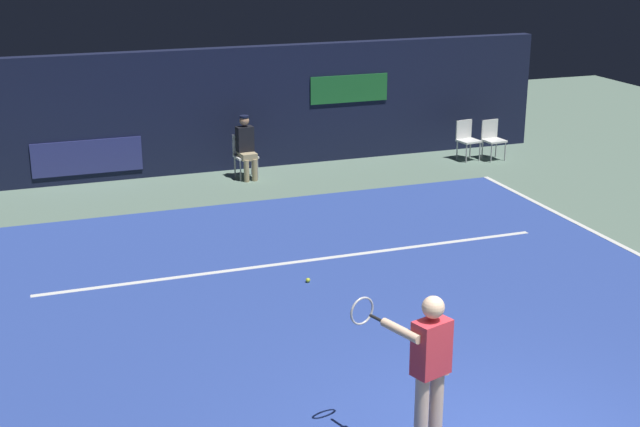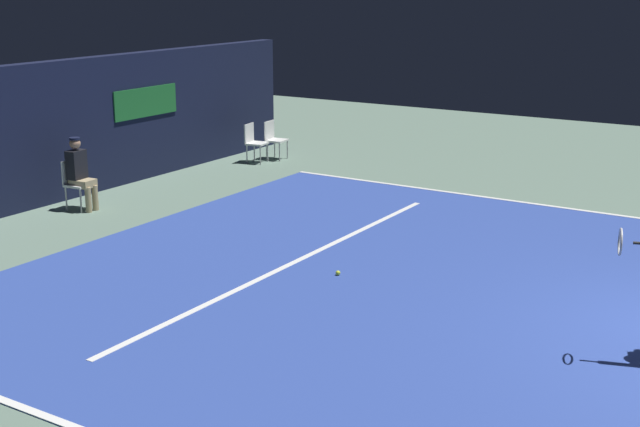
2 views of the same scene
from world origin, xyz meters
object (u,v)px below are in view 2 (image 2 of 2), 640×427
object	(u,v)px
line_judge_on_chair	(79,173)
tennis_ball	(338,273)
courtside_chair_near	(274,138)
courtside_chair_far	(254,141)

from	to	relation	value
line_judge_on_chair	tennis_ball	world-z (taller)	line_judge_on_chair
courtside_chair_near	line_judge_on_chair	bearing A→B (deg)	176.72
line_judge_on_chair	courtside_chair_near	xyz separation A→B (m)	(5.61, -0.32, -0.18)
line_judge_on_chair	courtside_chair_near	bearing A→B (deg)	-3.28
courtside_chair_far	tennis_ball	xyz separation A→B (m)	(-5.71, -5.65, -0.46)
line_judge_on_chair	courtside_chair_near	size ratio (longest dim) A/B	1.50
tennis_ball	courtside_chair_near	bearing A→B (deg)	41.20
courtside_chair_far	tennis_ball	world-z (taller)	courtside_chair_far
line_judge_on_chair	tennis_ball	distance (m)	5.88
courtside_chair_far	courtside_chair_near	bearing A→B (deg)	-16.37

